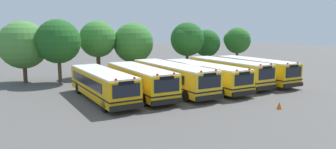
# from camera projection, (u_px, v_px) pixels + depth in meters

# --- Properties ---
(ground_plane) EXTENTS (160.00, 160.00, 0.00)m
(ground_plane) POSITION_uv_depth(u_px,v_px,m) (188.00, 89.00, 28.86)
(ground_plane) COLOR #514F4C
(school_bus_0) EXTENTS (2.70, 10.57, 2.51)m
(school_bus_0) POSITION_uv_depth(u_px,v_px,m) (102.00, 84.00, 24.52)
(school_bus_0) COLOR #EAA80C
(school_bus_0) RESTS_ON ground_plane
(school_bus_1) EXTENTS (2.63, 10.18, 2.61)m
(school_bus_1) POSITION_uv_depth(u_px,v_px,m) (140.00, 80.00, 25.96)
(school_bus_1) COLOR yellow
(school_bus_1) RESTS_ON ground_plane
(school_bus_2) EXTENTS (2.77, 11.66, 2.64)m
(school_bus_2) POSITION_uv_depth(u_px,v_px,m) (172.00, 76.00, 27.89)
(school_bus_2) COLOR yellow
(school_bus_2) RESTS_ON ground_plane
(school_bus_3) EXTENTS (2.64, 11.33, 2.52)m
(school_bus_3) POSITION_uv_depth(u_px,v_px,m) (204.00, 75.00, 29.27)
(school_bus_3) COLOR yellow
(school_bus_3) RESTS_ON ground_plane
(school_bus_4) EXTENTS (2.71, 10.52, 2.69)m
(school_bus_4) POSITION_uv_depth(u_px,v_px,m) (228.00, 71.00, 31.22)
(school_bus_4) COLOR yellow
(school_bus_4) RESTS_ON ground_plane
(school_bus_5) EXTENTS (2.70, 10.34, 2.66)m
(school_bus_5) POSITION_uv_depth(u_px,v_px,m) (254.00, 69.00, 32.51)
(school_bus_5) COLOR yellow
(school_bus_5) RESTS_ON ground_plane
(tree_0) EXTENTS (5.04, 5.04, 6.57)m
(tree_0) POSITION_uv_depth(u_px,v_px,m) (22.00, 45.00, 31.92)
(tree_0) COLOR #4C3823
(tree_0) RESTS_ON ground_plane
(tree_1) EXTENTS (4.64, 4.64, 6.74)m
(tree_1) POSITION_uv_depth(u_px,v_px,m) (58.00, 42.00, 31.81)
(tree_1) COLOR #4C3823
(tree_1) RESTS_ON ground_plane
(tree_2) EXTENTS (4.36, 4.36, 6.69)m
(tree_2) POSITION_uv_depth(u_px,v_px,m) (97.00, 39.00, 36.12)
(tree_2) COLOR #4C3823
(tree_2) RESTS_ON ground_plane
(tree_3) EXTENTS (4.96, 4.96, 6.47)m
(tree_3) POSITION_uv_depth(u_px,v_px,m) (134.00, 42.00, 37.67)
(tree_3) COLOR #4C3823
(tree_3) RESTS_ON ground_plane
(tree_4) EXTENTS (4.38, 4.32, 6.55)m
(tree_4) POSITION_uv_depth(u_px,v_px,m) (187.00, 39.00, 38.70)
(tree_4) COLOR #4C3823
(tree_4) RESTS_ON ground_plane
(tree_5) EXTENTS (3.84, 3.84, 5.63)m
(tree_5) POSITION_uv_depth(u_px,v_px,m) (207.00, 43.00, 43.13)
(tree_5) COLOR #4C3823
(tree_5) RESTS_ON ground_plane
(tree_6) EXTENTS (3.86, 3.78, 5.94)m
(tree_6) POSITION_uv_depth(u_px,v_px,m) (236.00, 40.00, 44.13)
(tree_6) COLOR #4C3823
(tree_6) RESTS_ON ground_plane
(traffic_cone) EXTENTS (0.39, 0.39, 0.51)m
(traffic_cone) POSITION_uv_depth(u_px,v_px,m) (279.00, 105.00, 21.78)
(traffic_cone) COLOR #EA5914
(traffic_cone) RESTS_ON ground_plane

